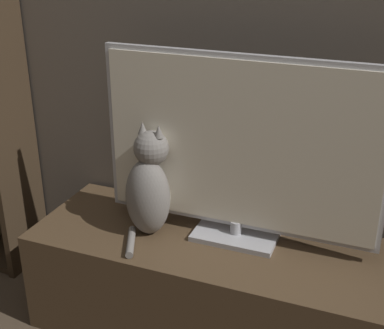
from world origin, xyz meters
The scene contains 3 objects.
tv_stand centered at (0.00, 0.93, 0.21)m, with size 1.48×0.51×0.42m.
tv centered at (0.02, 0.98, 0.77)m, with size 1.02×0.19×0.69m.
cat centered at (-0.30, 0.90, 0.60)m, with size 0.20×0.30×0.43m.
Camera 1 is at (0.51, -0.69, 1.48)m, focal length 50.00 mm.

